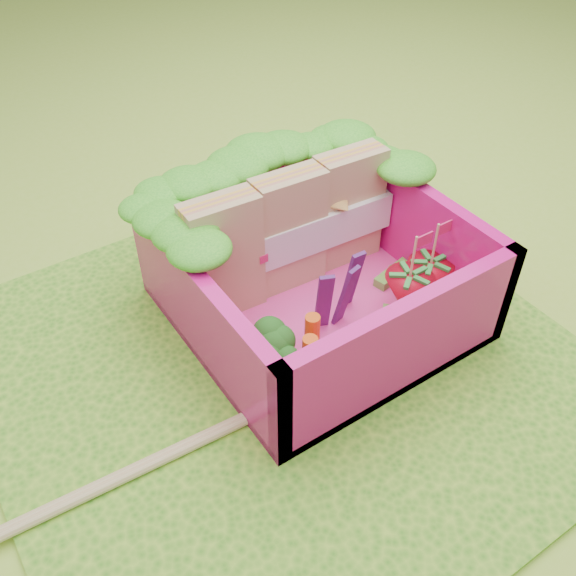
# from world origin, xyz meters

# --- Properties ---
(ground) EXTENTS (14.00, 14.00, 0.00)m
(ground) POSITION_xyz_m (0.00, 0.00, 0.00)
(ground) COLOR #9CC738
(ground) RESTS_ON ground
(placemat) EXTENTS (2.60, 2.60, 0.03)m
(placemat) POSITION_xyz_m (0.00, 0.00, 0.01)
(placemat) COLOR #448F20
(placemat) RESTS_ON ground
(bento_floor) EXTENTS (1.30, 1.30, 0.05)m
(bento_floor) POSITION_xyz_m (0.33, 0.18, 0.06)
(bento_floor) COLOR #F53E9E
(bento_floor) RESTS_ON placemat
(bento_box) EXTENTS (1.30, 1.30, 0.55)m
(bento_box) POSITION_xyz_m (0.33, 0.18, 0.31)
(bento_box) COLOR #DE127C
(bento_box) RESTS_ON placemat
(lettuce_ruffle) EXTENTS (1.43, 0.77, 0.11)m
(lettuce_ruffle) POSITION_xyz_m (0.33, 0.65, 0.64)
(lettuce_ruffle) COLOR #25931A
(lettuce_ruffle) RESTS_ON bento_box
(sandwich_stack) EXTENTS (1.16, 0.23, 0.64)m
(sandwich_stack) POSITION_xyz_m (0.34, 0.42, 0.39)
(sandwich_stack) COLOR tan
(sandwich_stack) RESTS_ON bento_floor
(broccoli) EXTENTS (0.33, 0.33, 0.27)m
(broccoli) POSITION_xyz_m (-0.10, -0.10, 0.27)
(broccoli) COLOR #709F4D
(broccoli) RESTS_ON bento_floor
(carrot_sticks) EXTENTS (0.14, 0.15, 0.26)m
(carrot_sticks) POSITION_xyz_m (0.08, -0.13, 0.20)
(carrot_sticks) COLOR #D55C12
(carrot_sticks) RESTS_ON bento_floor
(purple_wedges) EXTENTS (0.28, 0.10, 0.38)m
(purple_wedges) POSITION_xyz_m (0.36, 0.03, 0.27)
(purple_wedges) COLOR #491A5C
(purple_wedges) RESTS_ON bento_floor
(strawberry_left) EXTENTS (0.24, 0.24, 0.48)m
(strawberry_left) POSITION_xyz_m (0.67, -0.11, 0.21)
(strawberry_left) COLOR red
(strawberry_left) RESTS_ON bento_floor
(strawberry_right) EXTENTS (0.23, 0.23, 0.47)m
(strawberry_right) POSITION_xyz_m (0.83, -0.09, 0.20)
(strawberry_right) COLOR red
(strawberry_right) RESTS_ON bento_floor
(snap_peas) EXTENTS (0.64, 0.51, 0.05)m
(snap_peas) POSITION_xyz_m (0.72, -0.06, 0.11)
(snap_peas) COLOR green
(snap_peas) RESTS_ON bento_floor
(chopsticks) EXTENTS (2.17, 0.18, 0.04)m
(chopsticks) POSITION_xyz_m (-1.06, -0.16, 0.05)
(chopsticks) COLOR tan
(chopsticks) RESTS_ON placemat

